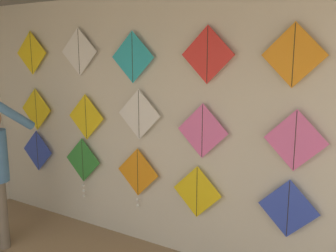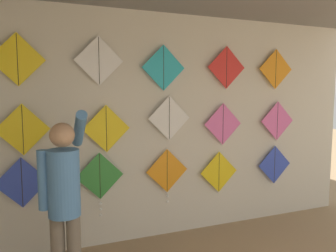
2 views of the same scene
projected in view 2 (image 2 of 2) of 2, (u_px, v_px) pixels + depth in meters
The scene contains 17 objects.
back_panel at pixel (164, 127), 4.14m from camera, with size 5.69×0.06×2.80m, color beige.
shopkeeper at pixel (64, 195), 2.83m from camera, with size 0.42×0.55×1.69m.
kite_0 at pixel (22, 183), 3.50m from camera, with size 0.55×0.01×0.55m.
kite_1 at pixel (100, 179), 3.81m from camera, with size 0.55×0.04×0.76m.
kite_2 at pixel (167, 173), 4.12m from camera, with size 0.55×0.04×0.69m.
kite_3 at pixel (219, 172), 4.40m from camera, with size 0.55×0.01×0.55m.
kite_4 at pixel (274, 165), 4.73m from camera, with size 0.55×0.01×0.55m.
kite_5 at pixel (23, 130), 3.46m from camera, with size 0.55×0.01×0.55m.
kite_6 at pixel (106, 129), 3.78m from camera, with size 0.55×0.01×0.55m.
kite_7 at pixel (169, 118), 4.06m from camera, with size 0.55×0.01×0.55m.
kite_8 at pixel (223, 124), 4.35m from camera, with size 0.55×0.01×0.55m.
kite_9 at pixel (277, 121), 4.67m from camera, with size 0.55×0.01×0.55m.
kite_10 at pixel (17, 59), 3.37m from camera, with size 0.55×0.01×0.55m.
kite_11 at pixel (99, 61), 3.68m from camera, with size 0.55×0.01×0.55m.
kite_12 at pixel (164, 68), 3.97m from camera, with size 0.55×0.01×0.55m.
kite_13 at pixel (227, 67), 4.28m from camera, with size 0.55×0.01×0.55m.
kite_14 at pixel (276, 69), 4.58m from camera, with size 0.55×0.01×0.55m.
Camera 2 is at (-1.46, -0.23, 1.85)m, focal length 35.00 mm.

